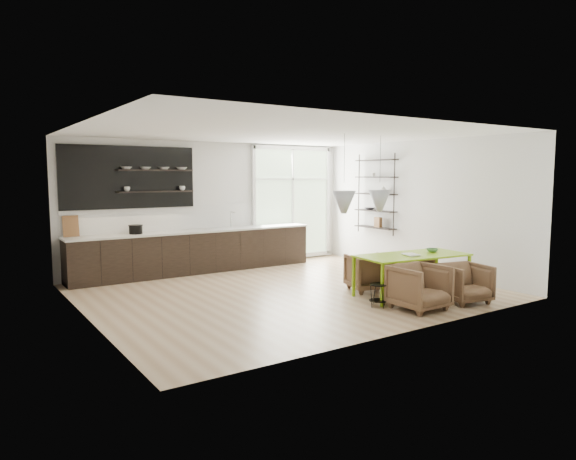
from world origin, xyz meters
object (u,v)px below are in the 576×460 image
at_px(dining_table, 412,257).
at_px(armchair_front_right, 465,283).
at_px(wire_stool, 378,292).
at_px(armchair_back_left, 369,272).
at_px(armchair_back_right, 412,270).
at_px(armchair_front_left, 419,287).

distance_m(dining_table, armchair_front_right, 1.00).
bearing_deg(wire_stool, dining_table, 14.01).
bearing_deg(armchair_back_left, dining_table, 134.98).
xyz_separation_m(armchair_back_left, wire_stool, (-0.69, -0.99, -0.10)).
height_order(armchair_back_left, armchair_back_right, armchair_back_left).
distance_m(armchair_back_left, armchair_front_left, 1.49).
xyz_separation_m(armchair_front_left, armchair_front_right, (1.00, -0.11, -0.03)).
bearing_deg(armchair_front_left, dining_table, 49.05).
relative_size(armchair_front_right, wire_stool, 1.91).
relative_size(armchair_back_right, armchair_front_left, 0.82).
relative_size(dining_table, armchair_front_left, 2.65).
height_order(armchair_back_right, armchair_front_left, armchair_front_left).
relative_size(armchair_back_right, armchair_front_right, 0.91).
relative_size(armchair_back_left, wire_stool, 1.97).
bearing_deg(armchair_front_left, armchair_back_left, 79.26).
bearing_deg(dining_table, wire_stool, -159.39).
xyz_separation_m(dining_table, armchair_back_right, (0.66, 0.60, -0.39)).
height_order(dining_table, armchair_front_left, dining_table).
bearing_deg(armchair_front_right, armchair_back_left, 126.65).
xyz_separation_m(dining_table, armchair_front_right, (0.36, -0.85, -0.36)).
distance_m(armchair_back_right, wire_stool, 1.93).
bearing_deg(armchair_front_right, wire_stool, 169.31).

